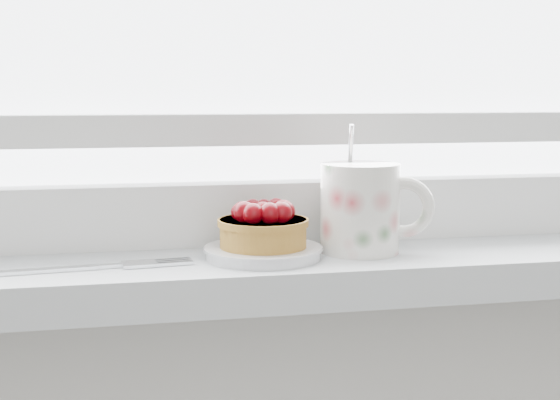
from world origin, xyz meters
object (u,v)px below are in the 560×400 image
object	(u,v)px
raspberry_tart	(263,226)
floral_mug	(363,206)
fork	(79,268)
saucer	(263,252)

from	to	relation	value
raspberry_tart	floral_mug	size ratio (longest dim) A/B	0.69
raspberry_tart	floral_mug	bearing A→B (deg)	4.50
raspberry_tart	fork	world-z (taller)	raspberry_tart
raspberry_tart	floral_mug	xyz separation A→B (m)	(0.11, 0.01, 0.02)
saucer	fork	distance (m)	0.19
floral_mug	raspberry_tart	bearing A→B (deg)	-175.50
floral_mug	fork	xyz separation A→B (m)	(-0.30, -0.02, -0.05)
saucer	floral_mug	size ratio (longest dim) A/B	0.90
saucer	fork	bearing A→B (deg)	-174.86
saucer	floral_mug	bearing A→B (deg)	4.19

